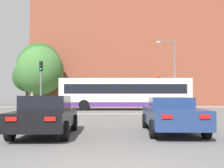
{
  "coord_description": "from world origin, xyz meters",
  "views": [
    {
      "loc": [
        0.06,
        -5.04,
        1.46
      ],
      "look_at": [
        -0.06,
        21.6,
        2.49
      ],
      "focal_mm": 45.0,
      "sensor_mm": 36.0,
      "label": 1
    }
  ],
  "objects": [
    {
      "name": "bus_crossing_lead",
      "position": [
        1.32,
        22.26,
        1.62
      ],
      "size": [
        12.47,
        2.77,
        3.02
      ],
      "rotation": [
        0.0,
        0.0,
        1.57
      ],
      "color": "silver",
      "rests_on": "ground_plane"
    },
    {
      "name": "traffic_light_far_left",
      "position": [
        -5.64,
        28.36,
        2.52
      ],
      "size": [
        0.26,
        0.31,
        3.71
      ],
      "color": "slate",
      "rests_on": "ground_plane"
    },
    {
      "name": "brick_civic_building",
      "position": [
        3.17,
        39.9,
        10.14
      ],
      "size": [
        29.43,
        14.87,
        27.2
      ],
      "color": "brown",
      "rests_on": "ground_plane"
    },
    {
      "name": "car_roadster_right",
      "position": [
        2.37,
        5.88,
        0.69
      ],
      "size": [
        2.09,
        4.85,
        1.36
      ],
      "rotation": [
        0.0,
        0.0,
        -0.03
      ],
      "color": "navy",
      "rests_on": "ground_plane"
    },
    {
      "name": "traffic_light_near_left",
      "position": [
        -5.69,
        17.55,
        2.82
      ],
      "size": [
        0.26,
        0.31,
        4.19
      ],
      "color": "slate",
      "rests_on": "ground_plane"
    },
    {
      "name": "car_saloon_left",
      "position": [
        -2.33,
        5.21,
        0.73
      ],
      "size": [
        2.02,
        4.37,
        1.43
      ],
      "rotation": [
        0.0,
        0.0,
        0.02
      ],
      "color": "black",
      "rests_on": "ground_plane"
    },
    {
      "name": "traffic_light_far_right",
      "position": [
        5.76,
        28.77,
        2.47
      ],
      "size": [
        0.26,
        0.31,
        3.63
      ],
      "color": "slate",
      "rests_on": "ground_plane"
    },
    {
      "name": "stop_line_strip",
      "position": [
        0.0,
        16.54,
        0.0
      ],
      "size": [
        8.8,
        0.3,
        0.01
      ],
      "primitive_type": "cube",
      "color": "silver",
      "rests_on": "ground_plane"
    },
    {
      "name": "tree_distant",
      "position": [
        -9.85,
        33.41,
        5.32
      ],
      "size": [
        6.25,
        6.25,
        8.61
      ],
      "color": "#4C3823",
      "rests_on": "ground_plane"
    },
    {
      "name": "pedestrian_waiting",
      "position": [
        -9.51,
        28.48,
        1.03
      ],
      "size": [
        0.44,
        0.32,
        1.74
      ],
      "rotation": [
        0.0,
        0.0,
        6.02
      ],
      "color": "#333851",
      "rests_on": "ground_plane"
    },
    {
      "name": "far_pavement",
      "position": [
        0.0,
        29.22,
        0.01
      ],
      "size": [
        69.78,
        2.5,
        0.01
      ],
      "primitive_type": "cube",
      "color": "gray",
      "rests_on": "ground_plane"
    },
    {
      "name": "tree_kerbside",
      "position": [
        -9.0,
        30.19,
        4.5
      ],
      "size": [
        5.88,
        5.88,
        7.59
      ],
      "color": "#4C3823",
      "rests_on": "ground_plane"
    },
    {
      "name": "street_lamp_junction",
      "position": [
        5.92,
        22.5,
        4.22
      ],
      "size": [
        1.93,
        0.36,
        6.91
      ],
      "color": "slate",
      "rests_on": "ground_plane"
    },
    {
      "name": "tree_by_building",
      "position": [
        -11.22,
        32.13,
        3.86
      ],
      "size": [
        3.77,
        3.77,
        5.86
      ],
      "color": "#4C3823",
      "rests_on": "ground_plane"
    }
  ]
}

